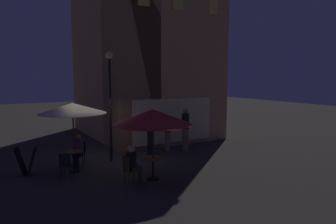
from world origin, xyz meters
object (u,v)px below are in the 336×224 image
object	(u,v)px
menu_sandwich_board	(26,161)
patron_standing_3	(185,129)
street_lamp_near_corner	(110,89)
patio_umbrella_1	(73,108)
patron_standing_4	(168,132)
cafe_chair_2	(79,151)
cafe_table_1	(74,158)
cafe_chair_0	(129,167)
patron_seated_1	(78,148)
cafe_chair_1	(66,163)
patron_standing_2	(151,134)
patio_umbrella_0	(153,117)
cafe_table_0	(153,163)
patron_seated_0	(133,162)

from	to	relation	value
menu_sandwich_board	patron_standing_3	bearing A→B (deg)	19.44
street_lamp_near_corner	patio_umbrella_1	xyz separation A→B (m)	(-1.62, -0.67, -0.61)
patron_standing_4	cafe_chair_2	bearing A→B (deg)	154.29
cafe_table_1	patron_standing_3	world-z (taller)	patron_standing_3
cafe_chair_0	cafe_table_1	bearing A→B (deg)	113.88
patron_standing_3	patron_seated_1	bearing A→B (deg)	101.87
cafe_table_1	patron_seated_1	xyz separation A→B (m)	(0.29, 0.57, 0.19)
street_lamp_near_corner	patron_standing_4	size ratio (longest dim) A/B	2.63
cafe_chair_1	patron_standing_4	world-z (taller)	patron_standing_4
patron_standing_2	patio_umbrella_0	bearing A→B (deg)	-112.44
cafe_table_1	patron_seated_1	size ratio (longest dim) A/B	0.61
street_lamp_near_corner	menu_sandwich_board	world-z (taller)	street_lamp_near_corner
cafe_table_0	patio_umbrella_1	bearing A→B (deg)	132.39
patio_umbrella_1	cafe_chair_2	size ratio (longest dim) A/B	2.75
cafe_chair_1	cafe_chair_2	xyz separation A→B (m)	(0.80, 1.36, 0.03)
patio_umbrella_0	patio_umbrella_1	world-z (taller)	patio_umbrella_1
patio_umbrella_0	patron_standing_2	distance (m)	3.38
cafe_table_1	cafe_chair_2	distance (m)	0.79
street_lamp_near_corner	cafe_chair_2	xyz separation A→B (m)	(-1.26, 0.03, -2.31)
patio_umbrella_1	patron_seated_1	distance (m)	1.70
cafe_chair_0	patron_standing_3	distance (m)	5.02
cafe_chair_0	patron_standing_2	size ratio (longest dim) A/B	0.51
cafe_table_0	patron_seated_1	distance (m)	3.23
patron_seated_0	patron_standing_4	world-z (taller)	patron_standing_4
cafe_chair_2	patron_standing_4	xyz separation A→B (m)	(4.04, 0.25, 0.29)
street_lamp_near_corner	patio_umbrella_0	world-z (taller)	street_lamp_near_corner
patio_umbrella_1	patron_standing_4	distance (m)	4.72
menu_sandwich_board	patron_standing_2	world-z (taller)	patron_standing_2
cafe_chair_2	patron_standing_3	size ratio (longest dim) A/B	0.47
cafe_table_0	patron_standing_4	distance (m)	3.96
patio_umbrella_0	patron_standing_3	bearing A→B (deg)	41.72
patron_seated_1	patron_standing_2	world-z (taller)	patron_standing_2
patron_standing_3	patron_seated_0	bearing A→B (deg)	136.92
patio_umbrella_0	patron_seated_0	xyz separation A→B (m)	(-0.73, -0.03, -1.37)
cafe_chair_1	patron_seated_1	size ratio (longest dim) A/B	0.72
patron_seated_1	patron_standing_2	xyz separation A→B (m)	(3.10, 0.11, 0.24)
patio_umbrella_1	patron_standing_3	world-z (taller)	patio_umbrella_1
cafe_table_1	patron_standing_2	world-z (taller)	patron_standing_2
patio_umbrella_0	patron_standing_2	bearing A→B (deg)	63.72
patio_umbrella_1	patron_seated_0	xyz separation A→B (m)	(1.25, -2.21, -1.55)
menu_sandwich_board	patron_seated_1	size ratio (longest dim) A/B	0.79
cafe_chair_1	cafe_chair_2	size ratio (longest dim) A/B	0.98
cafe_table_1	patron_seated_0	size ratio (longest dim) A/B	0.60
patron_seated_1	patio_umbrella_0	bearing A→B (deg)	58.92
cafe_table_0	cafe_chair_0	distance (m)	0.88
cafe_chair_1	patron_seated_1	world-z (taller)	patron_seated_1
patio_umbrella_1	patron_standing_3	distance (m)	5.39
cafe_chair_1	cafe_chair_2	bearing A→B (deg)	3.14
patron_standing_2	patron_seated_1	bearing A→B (deg)	-174.16
patron_standing_2	street_lamp_near_corner	bearing A→B (deg)	-175.83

